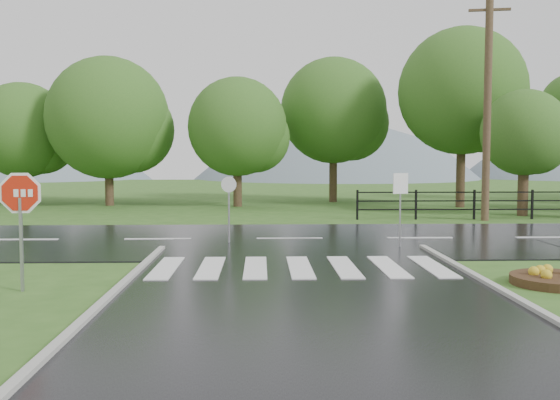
{
  "coord_description": "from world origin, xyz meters",
  "views": [
    {
      "loc": [
        -0.88,
        -8.84,
        2.54
      ],
      "look_at": [
        -0.42,
        6.0,
        1.5
      ],
      "focal_mm": 40.0,
      "sensor_mm": 36.0,
      "label": 1
    }
  ],
  "objects": [
    {
      "name": "ground",
      "position": [
        0.0,
        0.0,
        0.0
      ],
      "size": [
        120.0,
        120.0,
        0.0
      ],
      "primitive_type": "plane",
      "color": "#325C1E",
      "rests_on": "ground"
    },
    {
      "name": "crosswalk",
      "position": [
        0.0,
        5.0,
        0.06
      ],
      "size": [
        6.5,
        2.8,
        0.02
      ],
      "color": "silver",
      "rests_on": "ground"
    },
    {
      "name": "reg_sign_round",
      "position": [
        -1.8,
        9.15,
        1.27
      ],
      "size": [
        0.45,
        0.14,
        1.96
      ],
      "color": "#939399",
      "rests_on": "ground"
    },
    {
      "name": "entrance_tree_left",
      "position": [
        10.37,
        17.5,
        3.53
      ],
      "size": [
        3.67,
        3.67,
        5.4
      ],
      "color": "#3D2B1C",
      "rests_on": "ground"
    },
    {
      "name": "fence_west",
      "position": [
        7.75,
        16.0,
        0.72
      ],
      "size": [
        9.58,
        0.08,
        1.2
      ],
      "color": "black",
      "rests_on": "ground"
    },
    {
      "name": "main_road",
      "position": [
        0.0,
        10.0,
        0.0
      ],
      "size": [
        90.0,
        8.0,
        0.04
      ],
      "primitive_type": "cube",
      "color": "black",
      "rests_on": "ground"
    },
    {
      "name": "stop_sign",
      "position": [
        -5.37,
        2.91,
        1.68
      ],
      "size": [
        1.06,
        0.08,
        2.39
      ],
      "color": "#939399",
      "rests_on": "ground"
    },
    {
      "name": "flower_bed",
      "position": [
        4.98,
        3.19,
        0.13
      ],
      "size": [
        1.77,
        1.77,
        0.35
      ],
      "color": "#332111",
      "rests_on": "ground"
    },
    {
      "name": "reg_sign_small",
      "position": [
        2.96,
        8.12,
        1.48
      ],
      "size": [
        0.44,
        0.17,
        2.08
      ],
      "color": "#939399",
      "rests_on": "ground"
    },
    {
      "name": "utility_pole_east",
      "position": [
        8.01,
        15.5,
        4.53
      ],
      "size": [
        1.58,
        0.38,
        8.91
      ],
      "color": "#473523",
      "rests_on": "ground"
    },
    {
      "name": "treeline",
      "position": [
        1.0,
        24.0,
        0.0
      ],
      "size": [
        83.2,
        5.2,
        10.0
      ],
      "color": "#2D5B1C",
      "rests_on": "ground"
    },
    {
      "name": "hills",
      "position": [
        3.49,
        65.0,
        -15.54
      ],
      "size": [
        102.0,
        48.0,
        48.0
      ],
      "color": "slate",
      "rests_on": "ground"
    }
  ]
}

